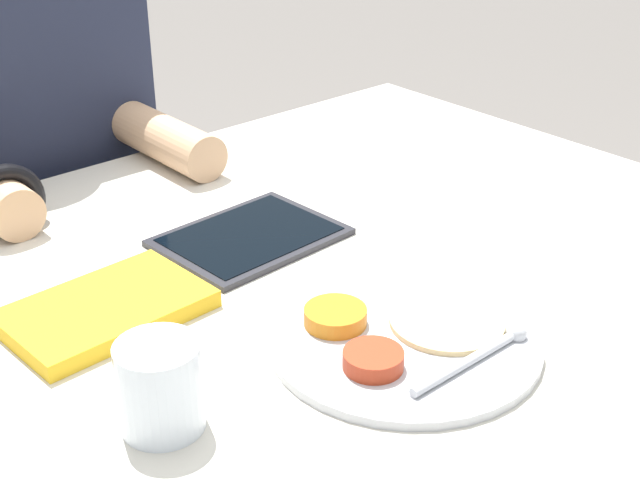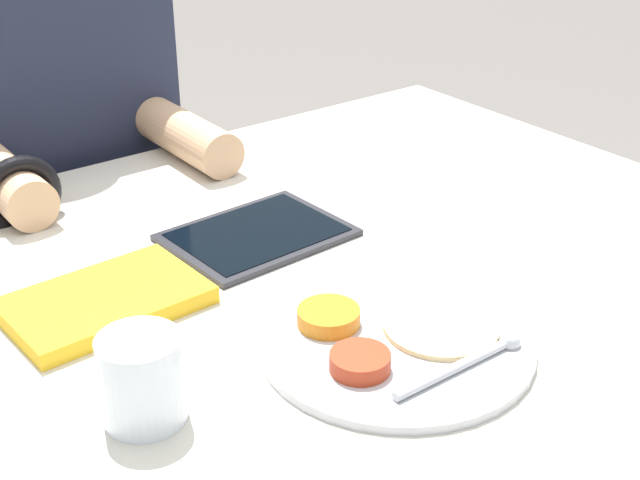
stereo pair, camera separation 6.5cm
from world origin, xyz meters
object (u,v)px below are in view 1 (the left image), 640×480
tablet_device (252,236)px  drinking_glass (160,387)px  red_notebook (106,311)px  thali_tray (403,338)px  person_diner (39,237)px

tablet_device → drinking_glass: bearing=-139.6°
red_notebook → drinking_glass: (-0.05, -0.20, 0.03)m
thali_tray → tablet_device: thali_tray is taller
red_notebook → person_diner: (0.15, 0.54, -0.17)m
tablet_device → thali_tray: bearing=-95.3°
thali_tray → drinking_glass: size_ratio=3.31×
thali_tray → tablet_device: 0.29m
tablet_device → drinking_glass: size_ratio=2.63×
thali_tray → tablet_device: (0.03, 0.29, -0.00)m
drinking_glass → tablet_device: bearing=40.4°
red_notebook → drinking_glass: drinking_glass is taller
red_notebook → person_diner: size_ratio=0.17×
red_notebook → drinking_glass: 0.21m
red_notebook → tablet_device: 0.24m
tablet_device → person_diner: size_ratio=0.18×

